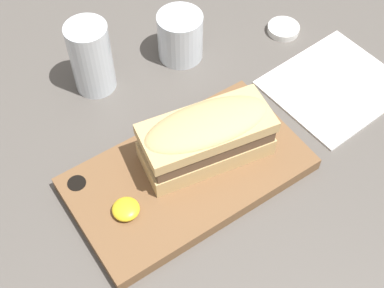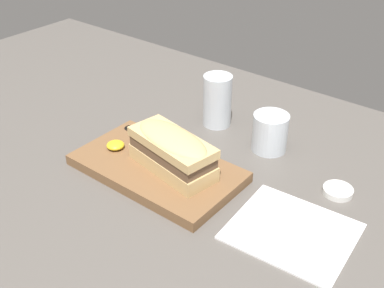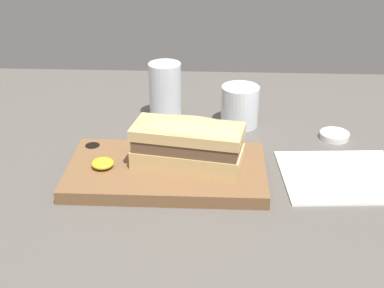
{
  "view_description": "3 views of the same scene",
  "coord_description": "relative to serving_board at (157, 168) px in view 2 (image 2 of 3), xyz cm",
  "views": [
    {
      "loc": [
        -19.93,
        -39.74,
        67.05
      ],
      "look_at": [
        4.57,
        -3.55,
        7.63
      ],
      "focal_mm": 50.0,
      "sensor_mm": 36.0,
      "label": 1
    },
    {
      "loc": [
        57.64,
        -62.26,
        58.64
      ],
      "look_at": [
        9.36,
        -1.47,
        9.68
      ],
      "focal_mm": 45.0,
      "sensor_mm": 36.0,
      "label": 2
    },
    {
      "loc": [
        11.08,
        -83.1,
        48.63
      ],
      "look_at": [
        7.27,
        -3.08,
        7.52
      ],
      "focal_mm": 50.0,
      "sensor_mm": 36.0,
      "label": 3
    }
  ],
  "objects": [
    {
      "name": "wine_glass",
      "position": [
        13.06,
        21.66,
        2.6
      ],
      "size": [
        7.6,
        7.6,
        8.3
      ],
      "color": "silver",
      "rests_on": "dining_table"
    },
    {
      "name": "condiment_dish",
      "position": [
        31.43,
        16.23,
        -0.49
      ],
      "size": [
        5.66,
        5.66,
        1.22
      ],
      "color": "white",
      "rests_on": "dining_table"
    },
    {
      "name": "dining_table",
      "position": [
        -2.96,
        4.79,
        -2.1
      ],
      "size": [
        179.86,
        97.97,
        2.0
      ],
      "color": "#56514C",
      "rests_on": "ground"
    },
    {
      "name": "water_glass",
      "position": [
        -2.24,
        23.56,
        4.2
      ],
      "size": [
        6.6,
        6.6,
        12.23
      ],
      "color": "silver",
      "rests_on": "dining_table"
    },
    {
      "name": "napkin",
      "position": [
        29.83,
        1.28,
        -0.9
      ],
      "size": [
        21.33,
        18.94,
        0.4
      ],
      "rotation": [
        0.0,
        0.0,
        0.07
      ],
      "color": "white",
      "rests_on": "dining_table"
    },
    {
      "name": "serving_board",
      "position": [
        0.0,
        0.0,
        0.0
      ],
      "size": [
        33.44,
        18.78,
        2.24
      ],
      "color": "brown",
      "rests_on": "dining_table"
    },
    {
      "name": "mustard_dollop",
      "position": [
        -10.55,
        -1.07,
        1.84
      ],
      "size": [
        3.73,
        3.73,
        1.49
      ],
      "color": "gold",
      "rests_on": "serving_board"
    },
    {
      "name": "sandwich",
      "position": [
        3.65,
        0.7,
        5.53
      ],
      "size": [
        19.33,
        10.97,
        8.25
      ],
      "rotation": [
        0.0,
        0.0,
        -0.18
      ],
      "color": "tan",
      "rests_on": "serving_board"
    }
  ]
}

